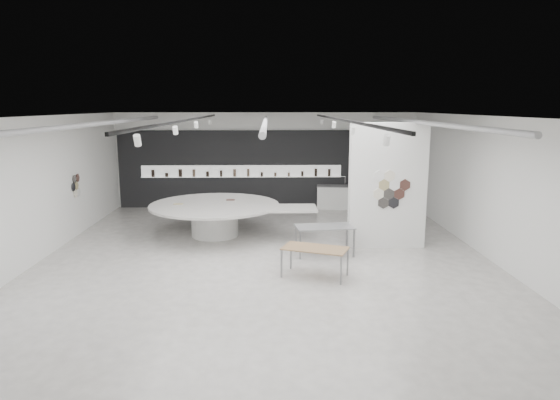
{
  "coord_description": "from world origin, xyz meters",
  "views": [
    {
      "loc": [
        0.09,
        -13.03,
        4.07
      ],
      "look_at": [
        0.42,
        1.2,
        1.36
      ],
      "focal_mm": 32.0,
      "sensor_mm": 36.0,
      "label": 1
    }
  ],
  "objects_px": {
    "sample_table_wood": "(315,250)",
    "display_island": "(217,215)",
    "sample_table_stone": "(325,229)",
    "partition_column": "(388,186)",
    "kitchen_counter": "(337,197)"
  },
  "relations": [
    {
      "from": "partition_column",
      "to": "kitchen_counter",
      "type": "height_order",
      "value": "partition_column"
    },
    {
      "from": "partition_column",
      "to": "display_island",
      "type": "relative_size",
      "value": 0.69
    },
    {
      "from": "partition_column",
      "to": "kitchen_counter",
      "type": "relative_size",
      "value": 2.11
    },
    {
      "from": "sample_table_stone",
      "to": "kitchen_counter",
      "type": "relative_size",
      "value": 0.97
    },
    {
      "from": "display_island",
      "to": "sample_table_wood",
      "type": "distance_m",
      "value": 4.74
    },
    {
      "from": "partition_column",
      "to": "sample_table_stone",
      "type": "relative_size",
      "value": 2.18
    },
    {
      "from": "display_island",
      "to": "sample_table_stone",
      "type": "height_order",
      "value": "display_island"
    },
    {
      "from": "sample_table_wood",
      "to": "sample_table_stone",
      "type": "relative_size",
      "value": 1.03
    },
    {
      "from": "partition_column",
      "to": "sample_table_stone",
      "type": "height_order",
      "value": "partition_column"
    },
    {
      "from": "display_island",
      "to": "sample_table_stone",
      "type": "relative_size",
      "value": 3.14
    },
    {
      "from": "partition_column",
      "to": "sample_table_wood",
      "type": "distance_m",
      "value": 3.62
    },
    {
      "from": "kitchen_counter",
      "to": "sample_table_wood",
      "type": "bearing_deg",
      "value": -95.26
    },
    {
      "from": "sample_table_wood",
      "to": "display_island",
      "type": "bearing_deg",
      "value": 125.07
    },
    {
      "from": "partition_column",
      "to": "display_island",
      "type": "distance_m",
      "value": 5.33
    },
    {
      "from": "sample_table_wood",
      "to": "sample_table_stone",
      "type": "height_order",
      "value": "sample_table_stone"
    }
  ]
}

